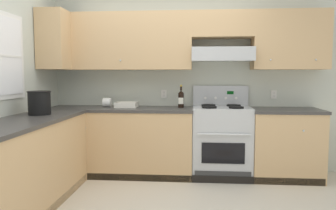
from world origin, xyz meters
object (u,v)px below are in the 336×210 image
at_px(bowl, 126,105).
at_px(paper_towel_roll, 107,102).
at_px(stove, 221,141).
at_px(bucket, 39,102).
at_px(wine_bottle, 181,99).

xyz_separation_m(bowl, paper_towel_roll, (-0.27, 0.02, 0.04)).
bearing_deg(stove, bucket, -157.30).
relative_size(bowl, bucket, 1.10).
relative_size(wine_bottle, bowl, 1.06).
xyz_separation_m(bucket, paper_towel_roll, (0.51, 0.94, -0.07)).
bearing_deg(bucket, bowl, 49.55).
bearing_deg(paper_towel_roll, stove, -2.84).
xyz_separation_m(stove, bucket, (-2.07, -0.86, 0.57)).
bearing_deg(bowl, stove, -2.37).
xyz_separation_m(stove, bowl, (-1.28, 0.05, 0.46)).
distance_m(bowl, paper_towel_roll, 0.28).
bearing_deg(bowl, paper_towel_roll, 174.97).
bearing_deg(bowl, wine_bottle, 1.18).
height_order(wine_bottle, bowl, wine_bottle).
distance_m(wine_bottle, bowl, 0.75).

